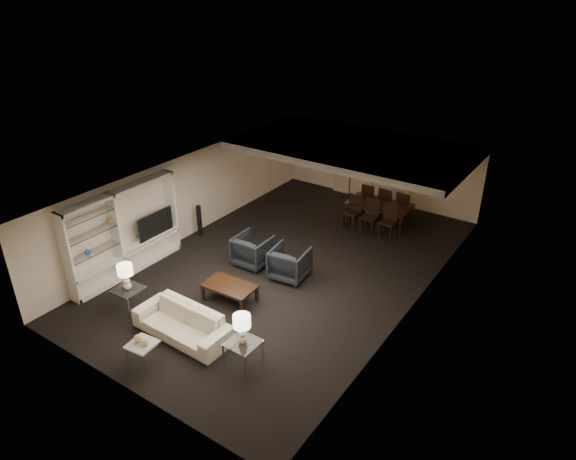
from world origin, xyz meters
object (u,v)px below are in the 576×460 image
at_px(marble_table, 144,354).
at_px(television, 153,223).
at_px(floor_speaker, 199,221).
at_px(chair_nl, 352,212).
at_px(armchair_left, 253,250).
at_px(dining_table, 378,214).
at_px(coffee_table, 230,293).
at_px(sofa, 182,323).
at_px(vase_amber, 111,220).
at_px(table_lamp_left, 126,277).
at_px(chair_fl, 370,198).
at_px(chair_nm, 369,217).
at_px(table_lamp_right, 242,329).
at_px(chair_fm, 387,202).
at_px(vase_blue, 87,252).
at_px(chair_fr, 405,207).
at_px(side_table_right, 243,354).
at_px(floor_lamp, 350,172).
at_px(armchair_right, 290,263).
at_px(pendant_light, 361,165).

bearing_deg(marble_table, television, 133.84).
xyz_separation_m(floor_speaker, chair_nl, (3.49, 3.07, 0.02)).
height_order(armchair_left, dining_table, armchair_left).
bearing_deg(dining_table, coffee_table, -103.64).
height_order(sofa, vase_amber, vase_amber).
relative_size(table_lamp_left, vase_amber, 3.58).
bearing_deg(chair_fl, chair_nm, 118.01).
height_order(table_lamp_left, table_lamp_right, same).
relative_size(floor_speaker, chair_fm, 0.96).
distance_m(table_lamp_right, marble_table, 2.13).
height_order(chair_nm, chair_fm, same).
height_order(armchair_left, floor_speaker, floor_speaker).
bearing_deg(chair_nm, chair_fm, 87.01).
relative_size(vase_blue, chair_nm, 0.16).
bearing_deg(vase_blue, chair_fr, 59.32).
bearing_deg(coffee_table, chair_fl, 85.25).
xyz_separation_m(side_table_right, table_lamp_left, (-3.40, 0.00, 0.61)).
bearing_deg(floor_lamp, side_table_right, -75.19).
height_order(armchair_left, table_lamp_right, table_lamp_right).
xyz_separation_m(coffee_table, television, (-3.03, 0.45, 0.86)).
bearing_deg(chair_fr, floor_speaker, 48.59).
xyz_separation_m(coffee_table, table_lamp_right, (1.70, -1.60, 0.68)).
distance_m(armchair_right, television, 3.89).
bearing_deg(floor_speaker, sofa, -66.85).
height_order(vase_blue, chair_nm, vase_blue).
relative_size(table_lamp_right, vase_amber, 3.58).
relative_size(floor_speaker, chair_fr, 0.96).
bearing_deg(floor_speaker, armchair_right, -22.11).
bearing_deg(pendant_light, vase_amber, -119.40).
bearing_deg(pendant_light, floor_lamp, 125.52).
xyz_separation_m(sofa, chair_fl, (0.54, 8.10, 0.18)).
bearing_deg(chair_fr, vase_amber, 62.20).
xyz_separation_m(armchair_right, dining_table, (0.54, 4.15, -0.08)).
distance_m(television, vase_blue, 2.04).
xyz_separation_m(table_lamp_left, vase_blue, (-1.36, 0.01, 0.23)).
bearing_deg(vase_amber, chair_nm, 54.91).
relative_size(dining_table, chair_fl, 1.92).
height_order(sofa, television, television).
bearing_deg(coffee_table, floor_lamp, 95.16).
relative_size(vase_amber, floor_speaker, 0.18).
bearing_deg(armchair_right, chair_fm, -103.43).
bearing_deg(pendant_light, chair_fl, 90.72).
bearing_deg(vase_blue, chair_fm, 62.57).
bearing_deg(marble_table, dining_table, 82.40).
distance_m(chair_nl, chair_fl, 1.30).
bearing_deg(armchair_right, sofa, 72.69).
xyz_separation_m(armchair_right, chair_fr, (1.14, 4.80, 0.09)).
bearing_deg(chair_fm, side_table_right, 98.12).
height_order(vase_amber, chair_fm, vase_amber).
relative_size(table_lamp_right, chair_nm, 0.63).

